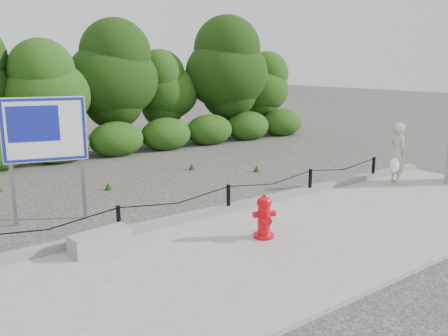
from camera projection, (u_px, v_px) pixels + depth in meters
ground at (228, 215)px, 10.11m from camera, size 90.00×90.00×0.00m
sidewalk at (296, 241)px, 8.54m from camera, size 14.00×4.00×0.08m
curb at (227, 208)px, 10.11m from camera, size 14.00×0.22×0.14m
chain_barrier at (228, 195)px, 10.01m from camera, size 10.06×0.06×0.60m
treeline at (101, 81)px, 17.11m from camera, size 20.04×3.81×5.00m
fire_hydrant at (264, 217)px, 8.54m from camera, size 0.50×0.50×0.81m
pedestrian at (398, 154)px, 12.33m from camera, size 0.79×0.69×1.60m
concrete_block at (101, 241)px, 8.01m from camera, size 1.09×0.51×0.34m
advertising_sign at (45, 135)px, 9.30m from camera, size 1.54×0.54×2.54m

